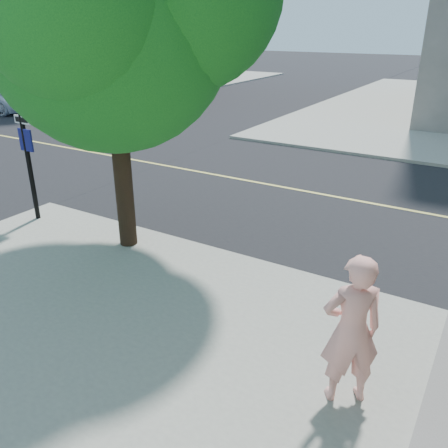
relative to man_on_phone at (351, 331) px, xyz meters
The scene contains 4 objects.
ground 8.08m from the man_on_phone, 160.41° to the left, with size 140.00×140.00×0.00m, color black.
road_ew 10.47m from the man_on_phone, 136.40° to the left, with size 140.00×9.00×0.01m, color black.
sidewalk_nw 38.97m from the man_on_phone, 141.63° to the left, with size 26.00×25.00×0.12m, color gray.
man_on_phone is the anchor object (origin of this frame).
Camera 1 is at (8.60, -7.23, 4.32)m, focal length 37.51 mm.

